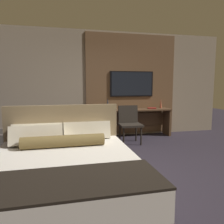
{
  "coord_description": "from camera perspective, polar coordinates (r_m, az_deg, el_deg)",
  "views": [
    {
      "loc": [
        -0.95,
        -3.21,
        1.39
      ],
      "look_at": [
        0.02,
        0.89,
        0.87
      ],
      "focal_mm": 35.0,
      "sensor_mm": 36.0,
      "label": 1
    }
  ],
  "objects": [
    {
      "name": "tv",
      "position": [
        6.04,
        5.19,
        7.32
      ],
      "size": [
        1.22,
        0.04,
        0.68
      ],
      "color": "black"
    },
    {
      "name": "wall_back_tv_panel",
      "position": [
        5.9,
        -2.71,
        7.18
      ],
      "size": [
        7.2,
        0.09,
        2.8
      ],
      "color": "gray",
      "rests_on": "ground_plane"
    },
    {
      "name": "desk",
      "position": [
        5.93,
        5.63,
        -1.44
      ],
      "size": [
        2.01,
        0.46,
        0.75
      ],
      "color": "brown",
      "rests_on": "ground_plane"
    },
    {
      "name": "bed",
      "position": [
        2.9,
        -12.4,
        -14.93
      ],
      "size": [
        1.81,
        2.12,
        1.06
      ],
      "color": "#33281E",
      "rests_on": "ground_plane"
    },
    {
      "name": "desk_chair",
      "position": [
        5.28,
        4.52,
        -2.28
      ],
      "size": [
        0.54,
        0.54,
        0.89
      ],
      "rotation": [
        0.0,
        0.0,
        -0.04
      ],
      "color": "#28231E",
      "rests_on": "ground_plane"
    },
    {
      "name": "vase_tall",
      "position": [
        5.76,
        -1.16,
        2.22
      ],
      "size": [
        0.09,
        0.09,
        0.31
      ],
      "color": "#333338",
      "rests_on": "desk"
    },
    {
      "name": "vase_short",
      "position": [
        6.27,
        12.63,
        2.19
      ],
      "size": [
        0.07,
        0.07,
        0.26
      ],
      "color": "#B2563D",
      "rests_on": "desk"
    },
    {
      "name": "ground_plane",
      "position": [
        3.62,
        3.05,
        -15.5
      ],
      "size": [
        16.0,
        16.0,
        0.0
      ],
      "primitive_type": "plane",
      "color": "#28232D"
    },
    {
      "name": "book",
      "position": [
        6.05,
        10.38,
        1.01
      ],
      "size": [
        0.25,
        0.2,
        0.03
      ],
      "color": "maroon",
      "rests_on": "desk"
    }
  ]
}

